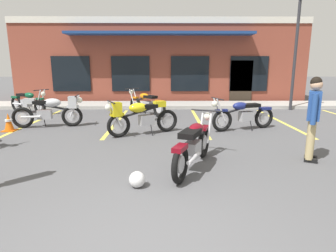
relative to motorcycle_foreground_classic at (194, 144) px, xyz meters
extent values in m
plane|color=#515154|center=(-0.77, 0.92, -0.46)|extent=(80.00, 80.00, 0.00)
cube|color=#A8A59E|center=(-0.77, 8.01, -0.39)|extent=(22.00, 1.80, 0.14)
cube|color=brown|center=(-0.77, 12.15, 1.60)|extent=(14.58, 5.98, 4.12)
cube|color=beige|center=(-0.77, 9.14, 3.51)|extent=(14.58, 0.06, 0.30)
cube|color=black|center=(-5.15, 9.13, 0.99)|extent=(1.87, 0.06, 1.70)
cube|color=black|center=(-2.23, 9.13, 0.99)|extent=(1.87, 0.06, 1.70)
cube|color=black|center=(0.69, 9.13, 0.99)|extent=(1.87, 0.06, 1.70)
cube|color=black|center=(3.60, 9.13, 0.99)|extent=(1.87, 0.06, 1.70)
cube|color=#33281E|center=(3.24, 9.13, 0.59)|extent=(1.10, 0.06, 2.10)
cube|color=navy|center=(-0.77, 8.72, 2.86)|extent=(8.75, 0.90, 0.12)
cube|color=#DBCC4C|center=(-4.94, 4.41, -0.46)|extent=(0.12, 4.80, 0.01)
cube|color=#DBCC4C|center=(-2.16, 4.41, -0.46)|extent=(0.12, 4.80, 0.01)
cube|color=#DBCC4C|center=(0.62, 4.41, -0.46)|extent=(0.12, 4.80, 0.01)
cube|color=#DBCC4C|center=(3.40, 4.41, -0.46)|extent=(0.12, 4.80, 0.01)
torus|color=black|center=(-0.29, -0.68, -0.14)|extent=(0.34, 0.63, 0.64)
cylinder|color=#B7B7BC|center=(-0.29, -0.68, -0.14)|extent=(0.17, 0.29, 0.29)
torus|color=black|center=(0.27, 0.64, -0.14)|extent=(0.34, 0.63, 0.64)
cylinder|color=#B7B7BC|center=(0.27, 0.64, -0.14)|extent=(0.17, 0.29, 0.29)
cylinder|color=silver|center=(0.22, 0.77, 0.18)|extent=(0.17, 0.32, 0.66)
cylinder|color=silver|center=(0.39, 0.70, 0.18)|extent=(0.17, 0.32, 0.66)
cylinder|color=black|center=(0.34, 0.81, 0.50)|extent=(0.62, 0.28, 0.03)
sphere|color=silver|center=(0.37, 0.88, 0.36)|extent=(0.22, 0.22, 0.17)
cube|color=maroon|center=(0.28, 0.68, 0.16)|extent=(0.27, 0.39, 0.06)
cube|color=#9E9EA3|center=(-0.04, -0.09, -0.06)|extent=(0.38, 0.46, 0.28)
cylinder|color=silver|center=(-0.06, -0.49, -0.10)|extent=(0.28, 0.53, 0.07)
cylinder|color=black|center=(0.04, 0.09, 0.18)|extent=(0.42, 0.89, 0.26)
ellipsoid|color=maroon|center=(0.04, 0.11, 0.26)|extent=(0.43, 0.54, 0.22)
cube|color=black|center=(-0.10, -0.22, 0.26)|extent=(0.46, 0.59, 0.10)
cube|color=maroon|center=(-0.30, -0.70, 0.14)|extent=(0.29, 0.39, 0.08)
cylinder|color=black|center=(-0.23, -0.09, -0.32)|extent=(0.13, 0.07, 0.29)
torus|color=black|center=(-6.62, 6.55, -0.14)|extent=(0.61, 0.40, 0.64)
cylinder|color=#B7B7BC|center=(-6.62, 6.55, -0.14)|extent=(0.28, 0.19, 0.29)
torus|color=black|center=(-5.37, 5.84, -0.14)|extent=(0.61, 0.40, 0.64)
cylinder|color=#B7B7BC|center=(-5.37, 5.84, -0.14)|extent=(0.28, 0.19, 0.29)
cylinder|color=silver|center=(-5.24, 5.87, 0.18)|extent=(0.30, 0.20, 0.66)
cylinder|color=silver|center=(-5.33, 5.71, 0.18)|extent=(0.30, 0.20, 0.66)
cylinder|color=black|center=(-5.21, 5.75, 0.50)|extent=(0.35, 0.59, 0.03)
sphere|color=silver|center=(-5.14, 5.71, 0.36)|extent=(0.23, 0.23, 0.17)
cube|color=#0F4C2D|center=(-5.33, 5.82, 0.16)|extent=(0.38, 0.30, 0.06)
cube|color=#9E9EA3|center=(-6.07, 6.23, -0.06)|extent=(0.47, 0.41, 0.28)
cylinder|color=silver|center=(-6.46, 6.29, -0.10)|extent=(0.51, 0.33, 0.07)
cylinder|color=black|center=(-5.89, 6.13, 0.18)|extent=(0.85, 0.52, 0.26)
ellipsoid|color=#0F4C2D|center=(-5.87, 6.12, 0.26)|extent=(0.55, 0.46, 0.22)
cube|color=black|center=(-6.19, 6.30, 0.26)|extent=(0.59, 0.50, 0.10)
cube|color=#0F4C2D|center=(-6.64, 6.56, 0.14)|extent=(0.39, 0.32, 0.08)
cylinder|color=black|center=(-6.04, 6.42, -0.32)|extent=(0.09, 0.13, 0.29)
torus|color=black|center=(-0.48, 2.95, -0.14)|extent=(0.62, 0.38, 0.64)
cylinder|color=#B7B7BC|center=(-0.48, 2.95, -0.14)|extent=(0.28, 0.18, 0.29)
torus|color=black|center=(-1.76, 2.30, -0.14)|extent=(0.62, 0.38, 0.64)
cylinder|color=#B7B7BC|center=(-1.76, 2.30, -0.14)|extent=(0.28, 0.18, 0.29)
cylinder|color=silver|center=(-1.81, 2.17, 0.18)|extent=(0.31, 0.19, 0.66)
cylinder|color=silver|center=(-1.89, 2.33, 0.18)|extent=(0.31, 0.19, 0.66)
cylinder|color=black|center=(-1.92, 2.21, 0.50)|extent=(0.33, 0.60, 0.03)
sphere|color=silver|center=(-1.99, 2.18, 0.36)|extent=(0.23, 0.23, 0.17)
cube|color=yellow|center=(-1.80, 2.28, 0.16)|extent=(0.38, 0.29, 0.06)
cube|color=#9E9EA3|center=(-1.05, 2.66, -0.06)|extent=(0.47, 0.39, 0.28)
cylinder|color=silver|center=(-0.78, 2.95, -0.10)|extent=(0.52, 0.31, 0.07)
cylinder|color=black|center=(-1.22, 2.57, 0.18)|extent=(0.87, 0.48, 0.26)
ellipsoid|color=yellow|center=(-1.26, 2.55, 0.30)|extent=(0.60, 0.50, 0.26)
cube|color=yellow|center=(-1.80, 2.27, 0.30)|extent=(0.34, 0.36, 0.36)
cube|color=black|center=(-0.96, 2.70, 0.32)|extent=(0.47, 0.39, 0.10)
cube|color=yellow|center=(-0.69, 2.84, 0.36)|extent=(0.38, 0.32, 0.16)
cylinder|color=black|center=(-0.90, 2.53, -0.32)|extent=(0.08, 0.13, 0.29)
torus|color=black|center=(2.47, 3.40, -0.14)|extent=(0.64, 0.30, 0.64)
cylinder|color=#B7B7BC|center=(2.47, 3.40, -0.14)|extent=(0.29, 0.15, 0.29)
torus|color=black|center=(1.11, 2.94, -0.14)|extent=(0.64, 0.30, 0.64)
cylinder|color=#B7B7BC|center=(1.11, 2.94, -0.14)|extent=(0.29, 0.15, 0.29)
cylinder|color=silver|center=(1.04, 2.82, 0.18)|extent=(0.32, 0.15, 0.66)
cylinder|color=silver|center=(0.98, 2.99, 0.18)|extent=(0.32, 0.15, 0.66)
cylinder|color=black|center=(0.94, 2.88, 0.50)|extent=(0.24, 0.64, 0.03)
sphere|color=silver|center=(0.86, 2.86, 0.36)|extent=(0.22, 0.22, 0.17)
cube|color=navy|center=(1.07, 2.93, 0.16)|extent=(0.39, 0.25, 0.06)
cube|color=#9E9EA3|center=(1.86, 3.20, -0.06)|extent=(0.46, 0.36, 0.28)
cylinder|color=silver|center=(2.17, 3.45, -0.10)|extent=(0.54, 0.24, 0.07)
cylinder|color=black|center=(1.67, 3.13, 0.18)|extent=(0.91, 0.36, 0.26)
ellipsoid|color=navy|center=(1.65, 3.13, 0.26)|extent=(0.54, 0.40, 0.22)
cube|color=black|center=(2.00, 3.24, 0.26)|extent=(0.58, 0.43, 0.10)
cube|color=navy|center=(2.49, 3.41, 0.14)|extent=(0.39, 0.27, 0.08)
cylinder|color=black|center=(1.99, 3.05, -0.32)|extent=(0.07, 0.14, 0.29)
torus|color=black|center=(-0.74, 5.15, -0.14)|extent=(0.51, 0.54, 0.64)
cylinder|color=#B7B7BC|center=(-0.74, 5.15, -0.14)|extent=(0.24, 0.25, 0.29)
torus|color=black|center=(-1.72, 6.21, -0.14)|extent=(0.51, 0.54, 0.64)
cylinder|color=#B7B7BC|center=(-1.72, 6.21, -0.14)|extent=(0.24, 0.25, 0.29)
cylinder|color=silver|center=(-1.86, 6.22, 0.18)|extent=(0.25, 0.27, 0.66)
cylinder|color=silver|center=(-1.72, 6.34, 0.18)|extent=(0.25, 0.27, 0.66)
cylinder|color=black|center=(-1.84, 6.34, 0.50)|extent=(0.51, 0.47, 0.03)
sphere|color=silver|center=(-1.90, 6.40, 0.36)|extent=(0.24, 0.24, 0.17)
cube|color=orange|center=(-1.75, 6.24, 0.16)|extent=(0.35, 0.36, 0.06)
cube|color=#9E9EA3|center=(-1.18, 5.62, -0.06)|extent=(0.45, 0.46, 0.28)
cylinder|color=silver|center=(-0.82, 5.44, -0.10)|extent=(0.42, 0.45, 0.07)
cylinder|color=black|center=(-1.31, 5.77, 0.18)|extent=(0.68, 0.73, 0.26)
ellipsoid|color=orange|center=(-1.33, 5.78, 0.26)|extent=(0.52, 0.53, 0.22)
cube|color=black|center=(-1.08, 5.52, 0.26)|extent=(0.56, 0.57, 0.10)
cube|color=orange|center=(-0.73, 5.14, 0.14)|extent=(0.36, 0.37, 0.08)
cylinder|color=black|center=(-1.26, 5.45, -0.32)|extent=(0.12, 0.11, 0.29)
torus|color=black|center=(-4.86, 3.47, -0.14)|extent=(0.65, 0.20, 0.64)
cylinder|color=#B7B7BC|center=(-4.86, 3.47, -0.14)|extent=(0.29, 0.10, 0.29)
torus|color=black|center=(-3.44, 3.70, -0.14)|extent=(0.65, 0.20, 0.64)
cylinder|color=#B7B7BC|center=(-3.44, 3.70, -0.14)|extent=(0.29, 0.10, 0.29)
cylinder|color=silver|center=(-3.35, 3.80, 0.18)|extent=(0.33, 0.09, 0.66)
cylinder|color=silver|center=(-3.32, 3.63, 0.18)|extent=(0.33, 0.09, 0.66)
cylinder|color=black|center=(-3.26, 3.73, 0.50)|extent=(0.14, 0.66, 0.03)
sphere|color=silver|center=(-3.18, 3.74, 0.36)|extent=(0.19, 0.19, 0.17)
cube|color=silver|center=(-3.40, 3.70, 0.16)|extent=(0.38, 0.19, 0.06)
cube|color=#9E9EA3|center=(-4.23, 3.57, -0.06)|extent=(0.43, 0.30, 0.28)
cylinder|color=silver|center=(-4.57, 3.38, -0.10)|extent=(0.55, 0.16, 0.07)
cylinder|color=black|center=(-4.03, 3.60, 0.18)|extent=(0.94, 0.21, 0.26)
ellipsoid|color=silver|center=(-3.99, 3.61, 0.30)|extent=(0.56, 0.38, 0.26)
cube|color=silver|center=(-3.39, 3.71, 0.30)|extent=(0.28, 0.31, 0.36)
cube|color=black|center=(-4.33, 3.56, 0.32)|extent=(0.43, 0.30, 0.10)
cube|color=silver|center=(-4.62, 3.51, 0.36)|extent=(0.35, 0.25, 0.16)
cylinder|color=black|center=(-4.33, 3.74, -0.32)|extent=(0.04, 0.14, 0.29)
cube|color=black|center=(2.44, 0.47, -0.42)|extent=(0.26, 0.20, 0.08)
cube|color=black|center=(2.35, 0.29, -0.42)|extent=(0.26, 0.20, 0.08)
cylinder|color=tan|center=(2.41, 0.49, 0.00)|extent=(0.20, 0.20, 0.80)
cylinder|color=tan|center=(2.32, 0.31, 0.00)|extent=(0.20, 0.20, 0.80)
cube|color=#23478C|center=(2.36, 0.40, 0.66)|extent=(0.37, 0.44, 0.56)
cylinder|color=#23478C|center=(2.47, 0.62, 0.62)|extent=(0.13, 0.13, 0.58)
cylinder|color=#23478C|center=(2.25, 0.17, 0.62)|extent=(0.13, 0.13, 0.58)
sphere|color=tan|center=(2.36, 0.40, 1.06)|extent=(0.30, 0.30, 0.22)
sphere|color=black|center=(2.35, 0.40, 1.11)|extent=(0.28, 0.28, 0.21)
sphere|color=silver|center=(-0.97, -0.84, -0.33)|extent=(0.26, 0.26, 0.26)
cube|color=black|center=(-0.97, -0.74, -0.34)|extent=(0.18, 0.03, 0.09)
cube|color=orange|center=(-5.07, 3.06, -0.45)|extent=(0.34, 0.34, 0.03)
cone|color=orange|center=(-5.07, 3.06, -0.18)|extent=(0.26, 0.26, 0.50)
cylinder|color=white|center=(-5.07, 3.06, -0.14)|extent=(0.19, 0.19, 0.06)
cylinder|color=#2D2D33|center=(4.82, 6.91, 1.88)|extent=(0.12, 0.12, 4.68)
camera|label=1|loc=(-0.53, -5.01, 1.43)|focal=30.24mm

